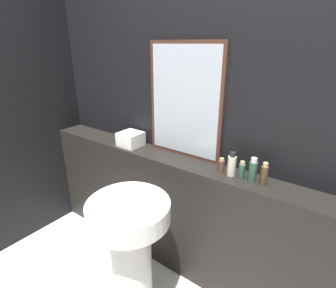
% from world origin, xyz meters
% --- Properties ---
extents(wall_back, '(8.00, 0.06, 2.50)m').
position_xyz_m(wall_back, '(0.00, 1.42, 1.25)').
color(wall_back, black).
rests_on(wall_back, ground_plane).
extents(vanity_counter, '(2.78, 0.24, 0.95)m').
position_xyz_m(vanity_counter, '(0.00, 1.27, 0.48)').
color(vanity_counter, black).
rests_on(vanity_counter, ground_plane).
extents(pedestal_sink, '(0.51, 0.51, 0.87)m').
position_xyz_m(pedestal_sink, '(-0.07, 0.74, 0.55)').
color(pedestal_sink, white).
rests_on(pedestal_sink, ground_plane).
extents(mirror, '(0.60, 0.03, 0.82)m').
position_xyz_m(mirror, '(-0.08, 1.37, 1.36)').
color(mirror, '#47281E').
rests_on(mirror, vanity_counter).
extents(towel_stack, '(0.18, 0.18, 0.11)m').
position_xyz_m(towel_stack, '(-0.54, 1.27, 1.01)').
color(towel_stack, white).
rests_on(towel_stack, vanity_counter).
extents(shampoo_bottle, '(0.04, 0.04, 0.10)m').
position_xyz_m(shampoo_bottle, '(0.28, 1.27, 1.00)').
color(shampoo_bottle, '#4C3823').
rests_on(shampoo_bottle, vanity_counter).
extents(conditioner_bottle, '(0.05, 0.05, 0.16)m').
position_xyz_m(conditioner_bottle, '(0.35, 1.27, 1.02)').
color(conditioner_bottle, beige).
rests_on(conditioner_bottle, vanity_counter).
extents(lotion_bottle, '(0.04, 0.04, 0.12)m').
position_xyz_m(lotion_bottle, '(0.42, 1.27, 1.00)').
color(lotion_bottle, '#2D4C3D').
rests_on(lotion_bottle, vanity_counter).
extents(body_wash_bottle, '(0.05, 0.05, 0.16)m').
position_xyz_m(body_wash_bottle, '(0.49, 1.27, 1.02)').
color(body_wash_bottle, '#2D4C3D').
rests_on(body_wash_bottle, vanity_counter).
extents(hand_soap_bottle, '(0.04, 0.04, 0.15)m').
position_xyz_m(hand_soap_bottle, '(0.56, 1.27, 1.02)').
color(hand_soap_bottle, '#4C3823').
rests_on(hand_soap_bottle, vanity_counter).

